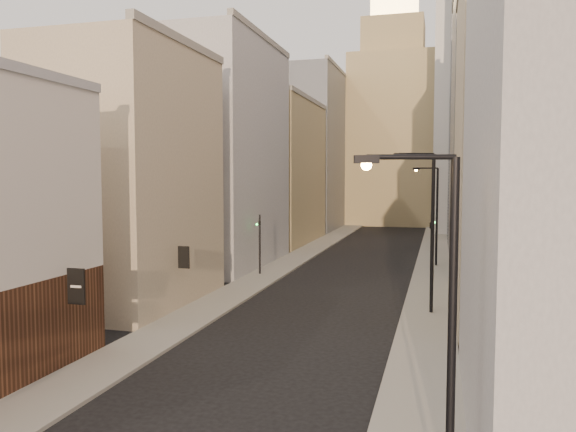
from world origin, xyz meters
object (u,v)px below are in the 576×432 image
Objects in this scene: streetlamp_mid at (429,223)px; streetlamp_far at (434,210)px; streetlamp_near at (442,325)px; traffic_light_left at (260,233)px; white_tower at (464,102)px; traffic_light_right at (432,228)px; clock_tower at (393,120)px.

streetlamp_mid is 1.06× the size of streetlamp_far.
streetlamp_near is 1.72× the size of traffic_light_left.
streetlamp_mid is at bearing -94.05° from white_tower.
streetlamp_far is 2.87m from traffic_light_right.
clock_tower is 17.83m from white_tower.
clock_tower is 65.84m from streetlamp_mid.
white_tower is at bearing 62.98° from streetlamp_mid.
streetlamp_far is at bearing 66.58° from streetlamp_mid.
streetlamp_far reaches higher than streetlamp_near.
traffic_light_left is (-6.09, -54.41, -14.15)m from clock_tower.
white_tower is 37.88m from traffic_light_right.
clock_tower is 8.98× the size of traffic_light_left.
streetlamp_far is at bearing -80.67° from clock_tower.
streetlamp_mid reaches higher than streetlamp_far.
streetlamp_far reaches higher than traffic_light_right.
traffic_light_right is (-0.77, 36.64, -1.16)m from streetlamp_near.
white_tower reaches higher than streetlamp_near.
traffic_light_right is at bearing -95.94° from white_tower.
clock_tower is at bearing -96.14° from traffic_light_left.
streetlamp_near is at bearing -84.54° from clock_tower.
traffic_light_left is at bearing 98.82° from streetlamp_near.
streetlamp_far is (-3.42, -32.13, -13.53)m from white_tower.
clock_tower reaches higher than streetlamp_far.
traffic_light_right is at bearing -114.73° from streetlamp_far.
traffic_light_right is (-0.05, 15.60, -1.66)m from streetlamp_mid.
streetlamp_far is at bearing -148.54° from traffic_light_left.
streetlamp_mid is at bearing 76.01° from streetlamp_near.
white_tower reaches higher than traffic_light_right.
streetlamp_near reaches higher than traffic_light_left.
streetlamp_mid reaches higher than streetlamp_near.
streetlamp_mid is 1.89× the size of traffic_light_right.
clock_tower is 4.75× the size of streetlamp_mid.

